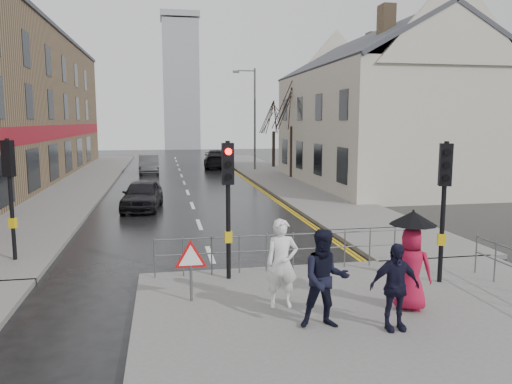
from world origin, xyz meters
name	(u,v)px	position (x,y,z in m)	size (l,w,h in m)	color
ground	(222,287)	(0.00, 0.00, 0.00)	(120.00, 120.00, 0.00)	black
near_pavement	(404,334)	(3.00, -3.50, 0.07)	(10.00, 9.00, 0.14)	#605E5B
left_pavement	(85,180)	(-6.50, 23.00, 0.07)	(4.00, 44.00, 0.14)	#605E5B
right_pavement	(269,174)	(6.50, 25.00, 0.07)	(4.00, 40.00, 0.14)	#605E5B
pavement_bridge_right	(409,243)	(6.50, 3.00, 0.07)	(4.00, 4.20, 0.14)	#605E5B
building_right_cream	(378,109)	(12.00, 18.00, 4.78)	(9.00, 16.40, 10.10)	#BAB4A2
church_tower	(181,86)	(1.50, 62.00, 9.00)	(5.00, 5.00, 18.00)	#989BA1
traffic_signal_near_left	(228,186)	(0.20, 0.20, 2.46)	(0.28, 0.27, 3.40)	black
traffic_signal_near_right	(444,187)	(5.20, -1.00, 2.46)	(0.34, 0.33, 3.40)	black
traffic_signal_far_left	(10,178)	(-5.50, 3.00, 2.46)	(0.34, 0.33, 3.40)	black
guard_railing_front	(293,243)	(1.95, 0.60, 0.86)	(7.14, 0.04, 1.00)	#595B5E
warning_sign	(191,261)	(-0.80, -1.21, 1.04)	(0.80, 0.07, 1.35)	#595B5E
street_lamp	(253,112)	(5.82, 28.00, 4.71)	(1.83, 0.25, 8.00)	#595B5E
tree_near	(292,104)	(7.50, 22.00, 5.14)	(2.40, 2.40, 6.58)	#31241B
tree_far	(274,116)	(8.00, 30.00, 4.42)	(2.40, 2.40, 5.64)	#31241B
pedestrian_a	(282,263)	(1.05, -1.88, 1.07)	(0.68, 0.45, 1.86)	white
pedestrian_b	(325,279)	(1.59, -3.06, 1.08)	(0.91, 0.71, 1.88)	black
pedestrian_with_umbrella	(411,256)	(3.62, -2.52, 1.26)	(1.00, 0.96, 2.07)	#A81334
pedestrian_d	(395,287)	(2.83, -3.39, 0.97)	(0.97, 0.40, 1.65)	black
car_parked	(142,195)	(-2.30, 11.37, 0.68)	(1.60, 3.99, 1.36)	black
car_mid	(149,164)	(-2.39, 27.54, 0.70)	(1.48, 4.25, 1.40)	#404245
car_far	(217,159)	(3.30, 31.18, 0.79)	(2.21, 5.43, 1.58)	black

